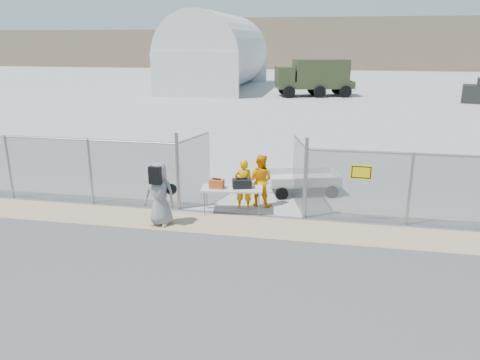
% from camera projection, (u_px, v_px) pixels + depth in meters
% --- Properties ---
extents(ground, '(160.00, 160.00, 0.00)m').
position_uv_depth(ground, '(226.00, 239.00, 12.84)').
color(ground, '#464646').
extents(tarmac_inside, '(160.00, 80.00, 0.01)m').
position_uv_depth(tarmac_inside, '(309.00, 88.00, 52.29)').
color(tarmac_inside, '#A2A29E').
rests_on(tarmac_inside, ground).
extents(dirt_strip, '(44.00, 1.60, 0.01)m').
position_uv_depth(dirt_strip, '(233.00, 225.00, 13.77)').
color(dirt_strip, tan).
rests_on(dirt_strip, ground).
extents(distant_hills, '(140.00, 6.00, 9.00)m').
position_uv_depth(distant_hills, '(349.00, 44.00, 83.90)').
color(distant_hills, '#7F684F').
rests_on(distant_hills, ground).
extents(chain_link_fence, '(40.00, 0.20, 2.20)m').
position_uv_depth(chain_link_fence, '(240.00, 180.00, 14.40)').
color(chain_link_fence, gray).
rests_on(chain_link_fence, ground).
extents(quonset_hangar, '(9.00, 18.00, 8.00)m').
position_uv_depth(quonset_hangar, '(217.00, 51.00, 51.10)').
color(quonset_hangar, silver).
rests_on(quonset_hangar, ground).
extents(folding_table, '(2.00, 1.06, 0.81)m').
position_uv_depth(folding_table, '(232.00, 200.00, 14.73)').
color(folding_table, beige).
rests_on(folding_table, ground).
extents(orange_bag, '(0.45, 0.31, 0.27)m').
position_uv_depth(orange_bag, '(217.00, 184.00, 14.55)').
color(orange_bag, '#CA4E20').
rests_on(orange_bag, folding_table).
extents(black_duffel, '(0.65, 0.50, 0.28)m').
position_uv_depth(black_duffel, '(242.00, 184.00, 14.56)').
color(black_duffel, black).
rests_on(black_duffel, folding_table).
extents(security_worker_left, '(0.63, 0.43, 1.66)m').
position_uv_depth(security_worker_left, '(244.00, 184.00, 14.89)').
color(security_worker_left, '#FF9A00').
rests_on(security_worker_left, ground).
extents(security_worker_right, '(0.97, 0.83, 1.73)m').
position_uv_depth(security_worker_right, '(260.00, 180.00, 15.18)').
color(security_worker_right, '#FF9A00').
rests_on(security_worker_right, ground).
extents(visitor, '(0.96, 0.66, 1.89)m').
position_uv_depth(visitor, '(160.00, 194.00, 13.58)').
color(visitor, gray).
rests_on(visitor, ground).
extents(utility_trailer, '(3.56, 2.52, 0.78)m').
position_uv_depth(utility_trailer, '(303.00, 182.00, 16.62)').
color(utility_trailer, beige).
rests_on(utility_trailer, ground).
extents(military_truck, '(7.69, 4.52, 3.45)m').
position_uv_depth(military_truck, '(315.00, 78.00, 44.51)').
color(military_truck, '#343C20').
rests_on(military_truck, ground).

